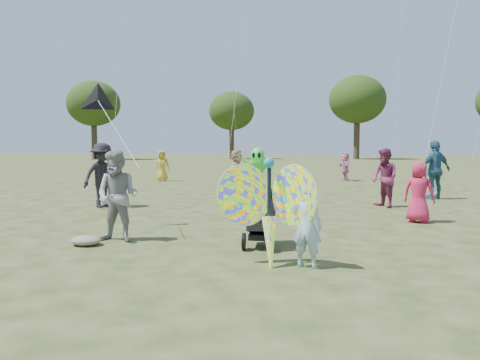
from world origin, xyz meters
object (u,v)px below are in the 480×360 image
child_girl (307,226)px  crowd_e (385,178)px  crowd_a (419,192)px  jogging_stroller (262,212)px  adult_man (118,196)px  crowd_j (345,166)px  crowd_g (162,166)px  butterfly_kite (269,210)px  alien_kite (257,172)px  crowd_b (103,175)px  crowd_c (435,170)px  crowd_d (237,170)px

child_girl → crowd_e: (1.49, 7.28, 0.24)m
crowd_a → jogging_stroller: crowd_a is taller
adult_man → crowd_j: (3.74, 16.51, -0.13)m
adult_man → crowd_a: adult_man is taller
crowd_g → butterfly_kite: butterfly_kite is taller
alien_kite → child_girl: bearing=-72.7°
crowd_b → crowd_c: (9.72, 4.56, 0.05)m
adult_man → crowd_d: adult_man is taller
adult_man → crowd_g: (-5.21, 13.99, -0.09)m
child_girl → crowd_d: (-3.88, 10.88, 0.21)m
child_girl → crowd_g: (-8.84, 15.01, 0.15)m
crowd_j → butterfly_kite: bearing=-22.6°
child_girl → butterfly_kite: (-0.56, -0.02, 0.22)m
crowd_e → butterfly_kite: bearing=-49.0°
crowd_g → butterfly_kite: 17.16m
crowd_g → crowd_j: size_ratio=1.06×
adult_man → crowd_b: bearing=123.3°
crowd_e → butterfly_kite: crowd_e is taller
jogging_stroller → crowd_d: bearing=99.9°
jogging_stroller → alien_kite: (-1.40, 6.22, 0.36)m
crowd_c → crowd_g: size_ratio=1.27×
crowd_c → crowd_d: (-7.12, 0.99, -0.16)m
crowd_e → crowd_j: crowd_e is taller
crowd_d → crowd_e: 6.46m
jogging_stroller → alien_kite: bearing=95.5°
crowd_b → jogging_stroller: bearing=-95.6°
crowd_e → butterfly_kite: (-2.05, -7.29, -0.02)m
crowd_b → crowd_d: crowd_b is taller
jogging_stroller → crowd_a: bearing=41.1°
crowd_a → crowd_j: 13.00m
crowd_e → alien_kite: alien_kite is taller
crowd_g → butterfly_kite: size_ratio=0.84×
child_girl → crowd_j: bearing=-77.6°
crowd_c → butterfly_kite: 10.61m
crowd_b → crowd_g: (-2.36, 9.68, -0.16)m
crowd_a → crowd_c: 5.33m
adult_man → crowd_d: 9.86m
crowd_a → crowd_g: crowd_g is taller
crowd_a → crowd_j: size_ratio=0.98×
child_girl → crowd_e: 7.43m
alien_kite → crowd_e: bearing=-3.1°
adult_man → alien_kite: size_ratio=0.99×
child_girl → crowd_b: 8.39m
crowd_g → crowd_j: bearing=-8.3°
crowd_a → crowd_e: crowd_e is taller
child_girl → crowd_g: 17.42m
butterfly_kite → child_girl: bearing=1.7°
crowd_g → crowd_c: bearing=-47.0°
crowd_d → crowd_e: size_ratio=0.96×
crowd_e → crowd_j: (-1.38, 10.25, -0.13)m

